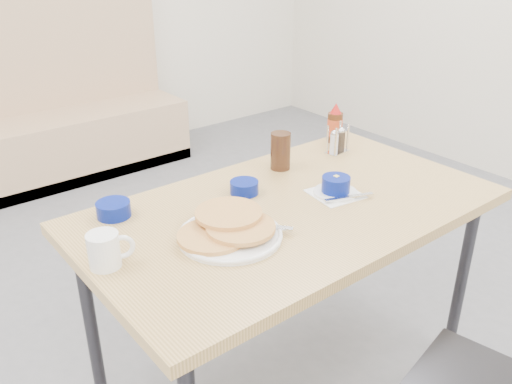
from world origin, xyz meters
TOP-DOWN VIEW (x-y plane):
  - booth_bench at (0.00, 2.78)m, footprint 1.90×0.56m
  - dining_table at (0.00, 0.25)m, footprint 1.40×0.80m
  - pancake_plate at (-0.28, 0.21)m, footprint 0.33×0.31m
  - coffee_mug at (-0.64, 0.29)m, footprint 0.13×0.09m
  - grits_setting at (0.18, 0.21)m, footprint 0.18×0.19m
  - creamer_bowl at (-0.50, 0.55)m, footprint 0.11×0.11m
  - butter_bowl at (-0.07, 0.42)m, footprint 0.10×0.10m
  - amber_tumbler at (0.18, 0.51)m, footprint 0.08×0.08m
  - condiment_caddy at (0.47, 0.49)m, footprint 0.11×0.07m
  - syrup_bottle at (0.56, 0.59)m, footprint 0.07×0.07m
  - sugar_wrapper at (-0.34, 0.32)m, footprint 0.04×0.03m

SIDE VIEW (x-z plane):
  - booth_bench at x=0.00m, z-range -0.26..0.96m
  - dining_table at x=0.00m, z-range 0.32..1.08m
  - sugar_wrapper at x=-0.34m, z-range 0.76..0.76m
  - butter_bowl at x=-0.07m, z-range 0.76..0.80m
  - pancake_plate at x=-0.28m, z-range 0.75..0.81m
  - creamer_bowl at x=-0.50m, z-range 0.76..0.81m
  - grits_setting at x=0.18m, z-range 0.75..0.82m
  - condiment_caddy at x=0.47m, z-range 0.74..0.86m
  - coffee_mug at x=-0.64m, z-range 0.76..0.86m
  - amber_tumbler at x=0.18m, z-range 0.76..0.90m
  - syrup_bottle at x=0.56m, z-range 0.75..0.92m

